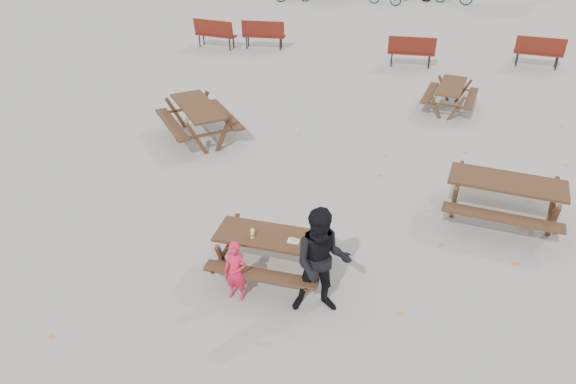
% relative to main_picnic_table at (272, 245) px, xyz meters
% --- Properties ---
extents(ground, '(80.00, 80.00, 0.00)m').
position_rel_main_picnic_table_xyz_m(ground, '(0.00, 0.00, -0.59)').
color(ground, gray).
rests_on(ground, ground).
extents(main_picnic_table, '(1.80, 1.45, 0.78)m').
position_rel_main_picnic_table_xyz_m(main_picnic_table, '(0.00, 0.00, 0.00)').
color(main_picnic_table, '#382414').
rests_on(main_picnic_table, ground).
extents(food_tray, '(0.18, 0.11, 0.03)m').
position_rel_main_picnic_table_xyz_m(food_tray, '(0.39, -0.08, 0.21)').
color(food_tray, white).
rests_on(food_tray, main_picnic_table).
extents(bread_roll, '(0.14, 0.06, 0.05)m').
position_rel_main_picnic_table_xyz_m(bread_roll, '(0.39, -0.08, 0.25)').
color(bread_roll, tan).
rests_on(bread_roll, food_tray).
extents(soda_bottle, '(0.07, 0.07, 0.17)m').
position_rel_main_picnic_table_xyz_m(soda_bottle, '(-0.27, -0.14, 0.26)').
color(soda_bottle, silver).
rests_on(soda_bottle, main_picnic_table).
extents(child, '(0.40, 0.28, 1.04)m').
position_rel_main_picnic_table_xyz_m(child, '(-0.36, -0.71, -0.07)').
color(child, red).
rests_on(child, ground).
extents(adult, '(1.01, 0.87, 1.78)m').
position_rel_main_picnic_table_xyz_m(adult, '(0.95, -0.60, 0.30)').
color(adult, black).
rests_on(adult, ground).
extents(picnic_table_east, '(2.22, 1.86, 0.89)m').
position_rel_main_picnic_table_xyz_m(picnic_table_east, '(3.72, 2.61, -0.14)').
color(picnic_table_east, '#382414').
rests_on(picnic_table_east, ground).
extents(picnic_table_north, '(2.52, 2.56, 0.86)m').
position_rel_main_picnic_table_xyz_m(picnic_table_north, '(-3.19, 4.49, -0.16)').
color(picnic_table_north, '#382414').
rests_on(picnic_table_north, ground).
extents(picnic_table_far, '(1.51, 1.78, 0.70)m').
position_rel_main_picnic_table_xyz_m(picnic_table_far, '(2.63, 7.91, -0.24)').
color(picnic_table_far, '#382414').
rests_on(picnic_table_far, ground).
extents(park_bench_row, '(12.42, 1.61, 1.03)m').
position_rel_main_picnic_table_xyz_m(park_bench_row, '(-0.71, 11.79, -0.07)').
color(park_bench_row, maroon).
rests_on(park_bench_row, ground).
extents(fallen_leaves, '(11.00, 11.00, 0.01)m').
position_rel_main_picnic_table_xyz_m(fallen_leaves, '(0.50, 2.50, -0.58)').
color(fallen_leaves, orange).
rests_on(fallen_leaves, ground).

